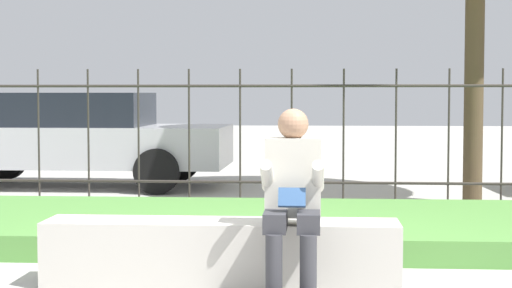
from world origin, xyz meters
The scene contains 6 objects.
ground_plane centered at (0.00, 0.00, 0.00)m, with size 60.00×60.00×0.00m, color #B2AFA8.
stone_bench centered at (-0.08, 0.00, 0.21)m, with size 2.52×0.46×0.47m.
person_seated_reader centered at (0.43, -0.27, 0.69)m, with size 0.42×0.73×1.27m.
grass_berm centered at (0.00, 2.03, 0.11)m, with size 9.21×2.66×0.22m.
iron_fence centered at (0.00, 3.93, 0.87)m, with size 7.21×0.03×1.65m.
car_parked_left centered at (-3.00, 6.32, 0.74)m, with size 4.50×1.99×1.38m.
Camera 1 is at (0.59, -5.99, 1.37)m, focal length 60.00 mm.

